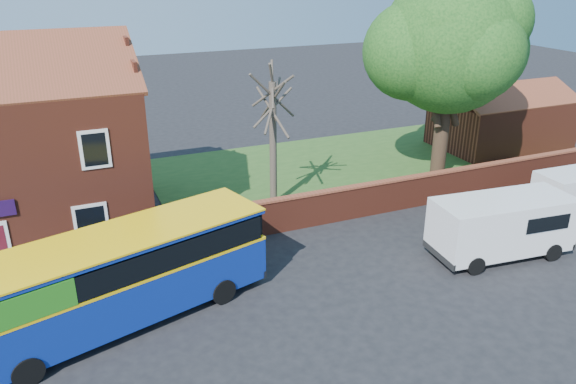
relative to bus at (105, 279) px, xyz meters
name	(u,v)px	position (x,y,z in m)	size (l,w,h in m)	color
ground	(239,348)	(3.49, -2.76, -1.77)	(120.00, 120.00, 0.00)	black
grass_strip	(378,163)	(16.49, 10.24, -1.75)	(26.00, 12.00, 0.04)	#426B28
boundary_wall	(443,186)	(16.49, 4.24, -0.96)	(22.00, 0.38, 1.60)	maroon
outbuilding	(501,121)	(25.49, 10.24, -0.16)	(8.20, 5.06, 4.17)	maroon
bus	(105,279)	(0.00, 0.00, 0.00)	(10.53, 5.33, 3.11)	navy
van_near	(502,224)	(15.08, -1.20, -0.39)	(5.78, 2.76, 2.46)	white
large_tree	(449,47)	(18.03, 6.84, 5.35)	(8.91, 7.05, 10.87)	black
bare_tree	(273,138)	(8.57, 7.09, 1.63)	(2.48, 2.95, 6.61)	#4C4238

